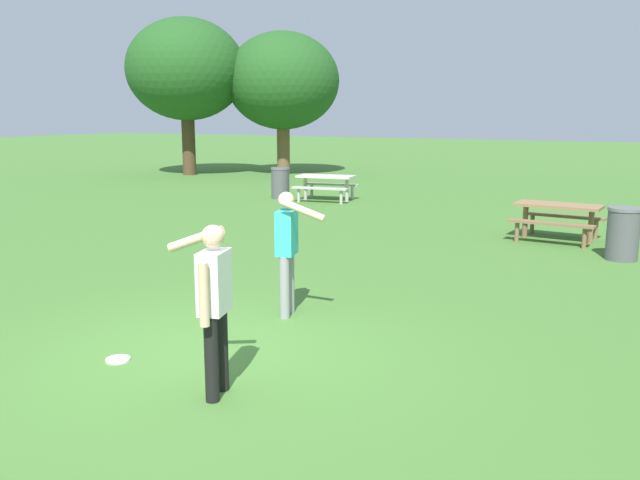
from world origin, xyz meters
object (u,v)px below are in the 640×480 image
at_px(person_catcher, 213,297).
at_px(tree_broad_center, 283,81).
at_px(picnic_table_near, 558,214).
at_px(tree_tall_left, 186,70).
at_px(frisbee, 118,360).
at_px(trash_can_further_along, 280,183).
at_px(picnic_table_far, 326,182).
at_px(person_thrower, 288,244).
at_px(trash_can_beside_table, 623,234).

height_order(person_catcher, tree_broad_center, tree_broad_center).
xyz_separation_m(picnic_table_near, tree_tall_left, (-16.28, 8.18, 3.82)).
xyz_separation_m(frisbee, trash_can_further_along, (-5.58, 12.56, 0.47)).
xyz_separation_m(frisbee, tree_tall_left, (-13.16, 17.54, 4.37)).
relative_size(person_catcher, picnic_table_far, 0.86).
height_order(person_thrower, person_catcher, same).
xyz_separation_m(person_thrower, picnic_table_near, (2.32, 7.09, -0.40)).
distance_m(person_thrower, tree_broad_center, 20.55).
bearing_deg(picnic_table_far, trash_can_beside_table, -29.09).
height_order(frisbee, trash_can_further_along, trash_can_further_along).
distance_m(picnic_table_near, tree_tall_left, 18.62).
relative_size(person_thrower, tree_broad_center, 0.27).
distance_m(trash_can_beside_table, trash_can_further_along, 11.03).
distance_m(picnic_table_near, trash_can_further_along, 9.27).
bearing_deg(frisbee, tree_tall_left, 126.88).
distance_m(picnic_table_near, tree_broad_center, 16.81).
height_order(picnic_table_far, tree_broad_center, tree_broad_center).
xyz_separation_m(picnic_table_near, trash_can_beside_table, (1.33, -1.39, -0.08)).
height_order(picnic_table_far, trash_can_beside_table, trash_can_beside_table).
bearing_deg(tree_tall_left, trash_can_beside_table, -28.50).
bearing_deg(person_thrower, picnic_table_far, 114.92).
bearing_deg(frisbee, picnic_table_far, 107.69).
height_order(person_catcher, picnic_table_near, person_catcher).
bearing_deg(person_thrower, tree_tall_left, 132.43).
height_order(person_catcher, tree_tall_left, tree_tall_left).
distance_m(frisbee, trash_can_further_along, 13.75).
distance_m(person_catcher, frisbee, 1.77).
bearing_deg(frisbee, trash_can_beside_table, 60.85).
bearing_deg(trash_can_beside_table, person_catcher, -109.95).
bearing_deg(person_thrower, tree_broad_center, 121.17).
relative_size(person_catcher, tree_tall_left, 0.25).
height_order(person_thrower, tree_tall_left, tree_tall_left).
bearing_deg(picnic_table_near, tree_tall_left, 153.33).
xyz_separation_m(trash_can_beside_table, trash_can_further_along, (-10.03, 4.58, 0.00)).
height_order(frisbee, trash_can_beside_table, trash_can_beside_table).
bearing_deg(tree_tall_left, person_catcher, -50.51).
bearing_deg(person_catcher, picnic_table_far, 113.15).
bearing_deg(picnic_table_near, picnic_table_far, 154.98).
height_order(frisbee, picnic_table_near, picnic_table_near).
bearing_deg(tree_tall_left, picnic_table_far, -27.94).
xyz_separation_m(picnic_table_far, trash_can_beside_table, (8.51, -4.73, -0.08)).
bearing_deg(person_catcher, tree_broad_center, 119.39).
bearing_deg(tree_tall_left, trash_can_further_along, -33.28).
distance_m(person_thrower, picnic_table_near, 7.48).
bearing_deg(person_thrower, picnic_table_near, 71.87).
bearing_deg(tree_broad_center, frisbee, -63.69).
height_order(person_catcher, trash_can_beside_table, person_catcher).
xyz_separation_m(picnic_table_near, trash_can_further_along, (-8.70, 3.20, -0.08)).
bearing_deg(tree_tall_left, tree_broad_center, 31.70).
bearing_deg(picnic_table_near, trash_can_further_along, 159.80).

